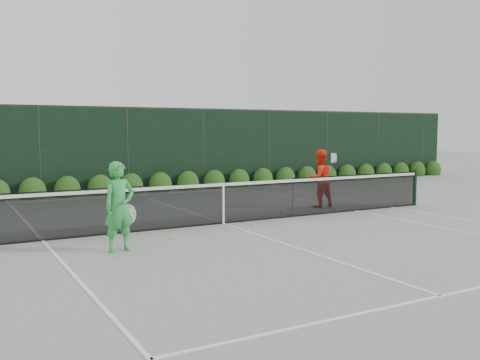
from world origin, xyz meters
TOP-DOWN VIEW (x-y plane):
  - ground at (0.00, 0.00)m, footprint 80.00×80.00m
  - tennis_net at (-0.02, 0.00)m, footprint 12.90×0.10m
  - player_woman at (-3.00, -1.64)m, footprint 0.69×0.53m
  - player_man at (3.69, 1.07)m, footprint 0.92×0.67m
  - court_lines at (0.00, 0.00)m, footprint 11.03×23.83m
  - windscreen_fence at (0.00, -2.71)m, footprint 32.00×21.07m
  - hedge_row at (-0.00, 7.15)m, footprint 31.66×0.65m
  - tennis_balls at (1.01, -0.03)m, footprint 4.56×1.71m

SIDE VIEW (x-z plane):
  - ground at x=0.00m, z-range 0.00..0.00m
  - court_lines at x=0.00m, z-range 0.00..0.01m
  - tennis_balls at x=1.01m, z-range 0.00..0.07m
  - hedge_row at x=0.00m, z-range -0.23..0.70m
  - tennis_net at x=-0.02m, z-range 0.00..1.07m
  - player_woman at x=-3.00m, z-range 0.00..1.67m
  - player_man at x=3.69m, z-range 0.00..1.67m
  - windscreen_fence at x=0.00m, z-range -0.02..3.04m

